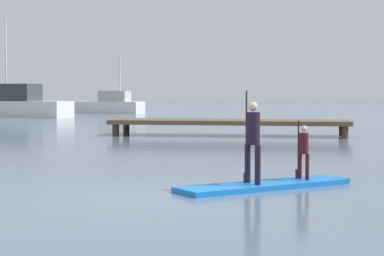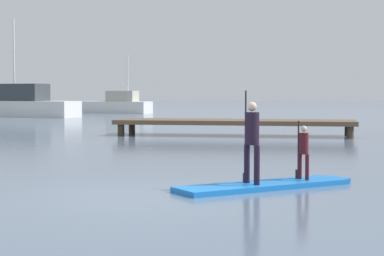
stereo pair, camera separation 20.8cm
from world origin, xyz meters
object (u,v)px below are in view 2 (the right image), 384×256
object	(u,v)px
fishing_boat_white_large	(22,104)
motor_boat_small_navy	(116,105)
paddleboard_near	(266,185)
paddler_child_solo	(303,149)
paddler_adult	(252,137)

from	to	relation	value
fishing_boat_white_large	motor_boat_small_navy	bearing A→B (deg)	63.24
paddleboard_near	fishing_boat_white_large	xyz separation A→B (m)	(-19.80, 33.33, 0.84)
paddler_child_solo	motor_boat_small_navy	size ratio (longest dim) A/B	0.18
fishing_boat_white_large	motor_boat_small_navy	size ratio (longest dim) A/B	1.39
paddleboard_near	motor_boat_small_navy	world-z (taller)	motor_boat_small_navy
fishing_boat_white_large	motor_boat_small_navy	distance (m)	9.86
paddleboard_near	paddler_child_solo	world-z (taller)	paddler_child_solo
paddler_adult	fishing_boat_white_large	bearing A→B (deg)	120.21
paddleboard_near	paddler_adult	distance (m)	1.00
fishing_boat_white_large	paddler_child_solo	bearing A→B (deg)	-57.97
paddler_adult	paddler_child_solo	bearing A→B (deg)	40.69
paddleboard_near	paddler_adult	size ratio (longest dim) A/B	1.89
paddler_adult	motor_boat_small_navy	size ratio (longest dim) A/B	0.27
motor_boat_small_navy	fishing_boat_white_large	bearing A→B (deg)	-116.76
paddler_child_solo	fishing_boat_white_large	world-z (taller)	fishing_boat_white_large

